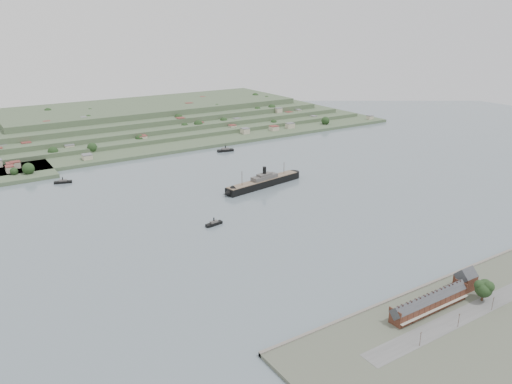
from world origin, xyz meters
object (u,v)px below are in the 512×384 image
terrace_row (429,303)px  tugboat (214,223)px  gabled_building (465,279)px  fig_tree (485,288)px  steamship (261,183)px

terrace_row → tugboat: size_ratio=3.70×
terrace_row → tugboat: (-40.73, 175.60, -5.24)m
gabled_building → fig_tree: bearing=-102.4°
fig_tree → gabled_building: bearing=77.6°
terrace_row → steamship: (43.62, 235.13, -2.50)m
terrace_row → tugboat: bearing=103.1°
terrace_row → fig_tree: (34.29, -10.53, 3.33)m
steamship → tugboat: (-84.35, -59.53, -2.74)m
tugboat → fig_tree: size_ratio=1.12×
terrace_row → gabled_building: 37.74m
tugboat → terrace_row: bearing=-76.9°
gabled_building → fig_tree: gabled_building is taller
gabled_building → steamship: 231.23m
steamship → tugboat: bearing=-144.8°
terrace_row → gabled_building: size_ratio=3.95×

